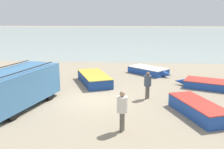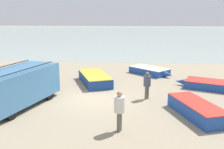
# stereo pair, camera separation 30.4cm
# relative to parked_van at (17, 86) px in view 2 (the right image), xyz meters

# --- Properties ---
(ground_plane) EXTENTS (200.00, 200.00, 0.00)m
(ground_plane) POSITION_rel_parked_van_xyz_m (3.77, 1.61, -1.12)
(ground_plane) COLOR gray
(sea_water) EXTENTS (120.00, 80.00, 0.01)m
(sea_water) POSITION_rel_parked_van_xyz_m (3.77, 53.61, -1.12)
(sea_water) COLOR #99A89E
(sea_water) RESTS_ON ground_plane
(parked_van) EXTENTS (3.27, 5.52, 2.14)m
(parked_van) POSITION_rel_parked_van_xyz_m (0.00, 0.00, 0.00)
(parked_van) COLOR teal
(parked_van) RESTS_ON ground_plane
(fishing_rowboat_0) EXTENTS (2.45, 4.40, 0.68)m
(fishing_rowboat_0) POSITION_rel_parked_van_xyz_m (9.09, -0.36, -0.78)
(fishing_rowboat_0) COLOR #234CA3
(fishing_rowboat_0) RESTS_ON ground_plane
(fishing_rowboat_1) EXTENTS (3.02, 4.86, 0.69)m
(fishing_rowboat_1) POSITION_rel_parked_van_xyz_m (3.21, 5.29, -0.78)
(fishing_rowboat_1) COLOR navy
(fishing_rowboat_1) RESTS_ON ground_plane
(fishing_rowboat_2) EXTENTS (4.51, 2.95, 0.53)m
(fishing_rowboat_2) POSITION_rel_parked_van_xyz_m (11.25, 4.47, -0.86)
(fishing_rowboat_2) COLOR #234CA3
(fishing_rowboat_2) RESTS_ON ground_plane
(fishing_rowboat_3) EXTENTS (2.45, 3.96, 0.55)m
(fishing_rowboat_3) POSITION_rel_parked_van_xyz_m (-3.15, 4.53, -0.85)
(fishing_rowboat_3) COLOR #234CA3
(fishing_rowboat_3) RESTS_ON ground_plane
(fishing_rowboat_4) EXTENTS (3.56, 3.35, 0.54)m
(fishing_rowboat_4) POSITION_rel_parked_van_xyz_m (7.36, 8.52, -0.85)
(fishing_rowboat_4) COLOR #234CA3
(fishing_rowboat_4) RESTS_ON ground_plane
(fisherman_1) EXTENTS (0.42, 0.42, 1.59)m
(fisherman_1) POSITION_rel_parked_van_xyz_m (6.86, 1.92, -0.17)
(fisherman_1) COLOR #5B564C
(fisherman_1) RESTS_ON ground_plane
(fisherman_2) EXTENTS (0.46, 0.46, 1.74)m
(fisherman_2) POSITION_rel_parked_van_xyz_m (5.57, -2.55, -0.08)
(fisherman_2) COLOR #5B564C
(fisherman_2) RESTS_ON ground_plane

